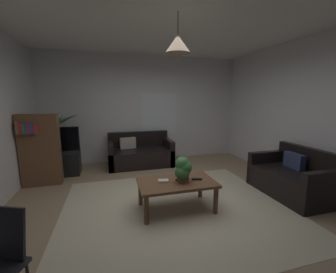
{
  "coord_description": "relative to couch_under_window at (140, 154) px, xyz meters",
  "views": [
    {
      "loc": [
        -0.95,
        -3.11,
        1.68
      ],
      "look_at": [
        0.0,
        0.3,
        1.05
      ],
      "focal_mm": 22.66,
      "sensor_mm": 36.0,
      "label": 1
    }
  ],
  "objects": [
    {
      "name": "rug",
      "position": [
        0.22,
        -2.36,
        -0.27
      ],
      "size": [
        3.42,
        2.91,
        0.01
      ],
      "primitive_type": "cube",
      "color": "beige",
      "rests_on": "ground"
    },
    {
      "name": "book_on_table_0",
      "position": [
        0.02,
        -2.34,
        0.19
      ],
      "size": [
        0.17,
        0.13,
        0.03
      ],
      "primitive_type": "cube",
      "rotation": [
        0.0,
        0.0,
        -0.21
      ],
      "color": "beige",
      "rests_on": "coffee_table"
    },
    {
      "name": "floor",
      "position": [
        0.22,
        -2.16,
        -0.28
      ],
      "size": [
        5.26,
        5.3,
        0.02
      ],
      "primitive_type": "cube",
      "color": "#9E8466",
      "rests_on": "ground"
    },
    {
      "name": "potted_palm_corner",
      "position": [
        -1.89,
        0.19,
        0.32
      ],
      "size": [
        0.88,
        0.81,
        1.43
      ],
      "color": "#B77051",
      "rests_on": "ground"
    },
    {
      "name": "pendant_lamp",
      "position": [
        0.22,
        -2.38,
        2.14
      ],
      "size": [
        0.35,
        0.35,
        0.53
      ],
      "color": "black"
    },
    {
      "name": "coffee_table",
      "position": [
        0.22,
        -2.38,
        0.11
      ],
      "size": [
        1.15,
        0.67,
        0.45
      ],
      "color": "brown",
      "rests_on": "ground"
    },
    {
      "name": "wall_right",
      "position": [
        2.89,
        -2.16,
        1.14
      ],
      "size": [
        0.06,
        5.3,
        2.82
      ],
      "primitive_type": "cube",
      "color": "silver",
      "rests_on": "ground"
    },
    {
      "name": "tv",
      "position": [
        -1.86,
        -0.28,
        0.53
      ],
      "size": [
        0.95,
        0.16,
        0.58
      ],
      "color": "black",
      "rests_on": "tv_stand"
    },
    {
      "name": "couch_under_window",
      "position": [
        0.0,
        0.0,
        0.0
      ],
      "size": [
        1.58,
        0.86,
        0.82
      ],
      "color": "black",
      "rests_on": "ground"
    },
    {
      "name": "bookshelf_corner",
      "position": [
        -2.04,
        -0.77,
        0.45
      ],
      "size": [
        0.7,
        0.31,
        1.4
      ],
      "color": "brown",
      "rests_on": "ground"
    },
    {
      "name": "ceiling",
      "position": [
        0.22,
        -2.16,
        2.55
      ],
      "size": [
        5.26,
        5.3,
        0.02
      ],
      "primitive_type": "cube",
      "color": "white"
    },
    {
      "name": "remote_on_table_1",
      "position": [
        0.29,
        -2.32,
        0.19
      ],
      "size": [
        0.16,
        0.14,
        0.02
      ],
      "primitive_type": "cube",
      "rotation": [
        0.0,
        0.0,
        2.23
      ],
      "color": "black",
      "rests_on": "coffee_table"
    },
    {
      "name": "window_pane",
      "position": [
        0.62,
        0.49,
        0.99
      ],
      "size": [
        1.02,
        0.01,
        1.13
      ],
      "primitive_type": "cube",
      "color": "white"
    },
    {
      "name": "tv_stand",
      "position": [
        -1.86,
        -0.26,
        -0.02
      ],
      "size": [
        0.9,
        0.44,
        0.5
      ],
      "primitive_type": "cube",
      "color": "black",
      "rests_on": "ground"
    },
    {
      "name": "remote_on_table_0",
      "position": [
        0.54,
        -2.4,
        0.19
      ],
      "size": [
        0.17,
        0.09,
        0.02
      ],
      "primitive_type": "cube",
      "rotation": [
        0.0,
        0.0,
        4.44
      ],
      "color": "black",
      "rests_on": "coffee_table"
    },
    {
      "name": "wall_back",
      "position": [
        0.22,
        0.52,
        1.14
      ],
      "size": [
        5.38,
        0.06,
        2.82
      ],
      "primitive_type": "cube",
      "color": "silver",
      "rests_on": "ground"
    },
    {
      "name": "couch_right_side",
      "position": [
        2.37,
        -2.43,
        0.0
      ],
      "size": [
        0.86,
        1.33,
        0.82
      ],
      "rotation": [
        0.0,
        0.0,
        -1.57
      ],
      "color": "black",
      "rests_on": "ground"
    },
    {
      "name": "potted_plant_on_table",
      "position": [
        0.3,
        -2.42,
        0.38
      ],
      "size": [
        0.26,
        0.24,
        0.39
      ],
      "color": "brown",
      "rests_on": "coffee_table"
    }
  ]
}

